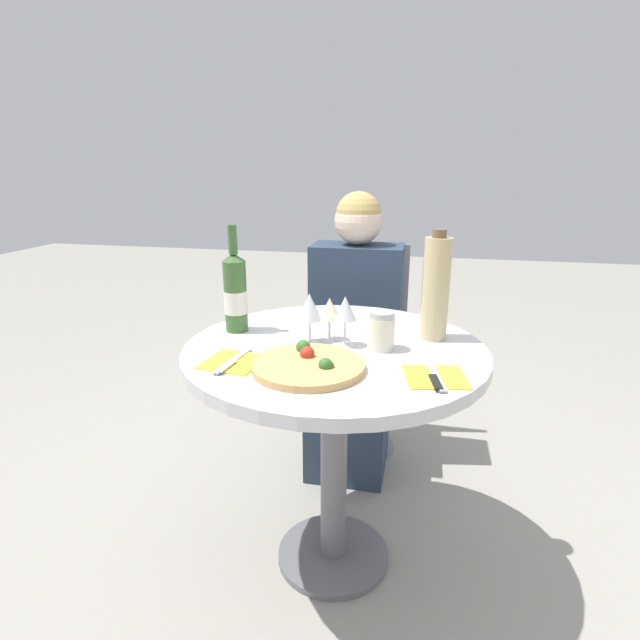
{
  "coord_description": "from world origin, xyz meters",
  "views": [
    {
      "loc": [
        0.25,
        -1.37,
        1.29
      ],
      "look_at": [
        -0.03,
        -0.07,
        0.87
      ],
      "focal_mm": 28.0,
      "sensor_mm": 36.0,
      "label": 1
    }
  ],
  "objects_px": {
    "pizza_large": "(309,365)",
    "tall_carafe": "(436,288)",
    "seated_diner": "(353,346)",
    "wine_bottle": "(235,293)",
    "dining_table": "(335,387)",
    "chair_behind_diner": "(358,353)"
  },
  "relations": [
    {
      "from": "chair_behind_diner",
      "to": "tall_carafe",
      "type": "height_order",
      "value": "tall_carafe"
    },
    {
      "from": "seated_diner",
      "to": "tall_carafe",
      "type": "xyz_separation_m",
      "value": [
        0.32,
        -0.51,
        0.4
      ]
    },
    {
      "from": "pizza_large",
      "to": "wine_bottle",
      "type": "xyz_separation_m",
      "value": [
        -0.3,
        0.26,
        0.11
      ]
    },
    {
      "from": "chair_behind_diner",
      "to": "dining_table",
      "type": "bearing_deg",
      "value": 92.68
    },
    {
      "from": "seated_diner",
      "to": "pizza_large",
      "type": "bearing_deg",
      "value": 90.14
    },
    {
      "from": "dining_table",
      "to": "tall_carafe",
      "type": "xyz_separation_m",
      "value": [
        0.28,
        0.13,
        0.29
      ]
    },
    {
      "from": "wine_bottle",
      "to": "seated_diner",
      "type": "bearing_deg",
      "value": 62.13
    },
    {
      "from": "dining_table",
      "to": "tall_carafe",
      "type": "bearing_deg",
      "value": 24.55
    },
    {
      "from": "dining_table",
      "to": "pizza_large",
      "type": "distance_m",
      "value": 0.24
    },
    {
      "from": "chair_behind_diner",
      "to": "wine_bottle",
      "type": "relative_size",
      "value": 2.77
    },
    {
      "from": "pizza_large",
      "to": "tall_carafe",
      "type": "relative_size",
      "value": 0.89
    },
    {
      "from": "dining_table",
      "to": "tall_carafe",
      "type": "relative_size",
      "value": 2.68
    },
    {
      "from": "wine_bottle",
      "to": "pizza_large",
      "type": "bearing_deg",
      "value": -41.16
    },
    {
      "from": "seated_diner",
      "to": "tall_carafe",
      "type": "distance_m",
      "value": 0.72
    },
    {
      "from": "seated_diner",
      "to": "wine_bottle",
      "type": "distance_m",
      "value": 0.74
    },
    {
      "from": "chair_behind_diner",
      "to": "pizza_large",
      "type": "bearing_deg",
      "value": 90.11
    },
    {
      "from": "seated_diner",
      "to": "wine_bottle",
      "type": "relative_size",
      "value": 3.49
    },
    {
      "from": "seated_diner",
      "to": "tall_carafe",
      "type": "bearing_deg",
      "value": 122.04
    },
    {
      "from": "chair_behind_diner",
      "to": "pizza_large",
      "type": "xyz_separation_m",
      "value": [
        0.0,
        -0.98,
        0.34
      ]
    },
    {
      "from": "pizza_large",
      "to": "wine_bottle",
      "type": "height_order",
      "value": "wine_bottle"
    },
    {
      "from": "dining_table",
      "to": "wine_bottle",
      "type": "bearing_deg",
      "value": 167.68
    },
    {
      "from": "chair_behind_diner",
      "to": "pizza_large",
      "type": "relative_size",
      "value": 3.17
    }
  ]
}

